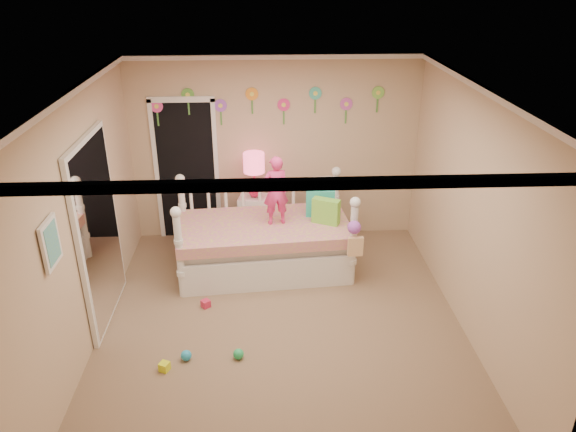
{
  "coord_description": "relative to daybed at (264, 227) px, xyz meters",
  "views": [
    {
      "loc": [
        -0.18,
        -5.01,
        3.69
      ],
      "look_at": [
        0.1,
        0.6,
        1.05
      ],
      "focal_mm": 33.83,
      "sensor_mm": 36.0,
      "label": 1
    }
  ],
  "objects": [
    {
      "name": "hanging_bag",
      "position": [
        1.05,
        -0.64,
        0.13
      ],
      "size": [
        0.2,
        0.16,
        0.36
      ],
      "primitive_type": null,
      "color": "beige",
      "rests_on": "daybed"
    },
    {
      "name": "ceiling",
      "position": [
        0.18,
        -1.23,
        2.0
      ],
      "size": [
        4.0,
        4.5,
        0.01
      ],
      "primitive_type": "cube",
      "color": "white",
      "rests_on": "floor"
    },
    {
      "name": "crown_molding",
      "position": [
        0.18,
        -1.23,
        1.97
      ],
      "size": [
        4.0,
        4.5,
        0.06
      ],
      "primitive_type": null,
      "color": "white",
      "rests_on": "ceiling"
    },
    {
      "name": "floor",
      "position": [
        0.18,
        -1.23,
        -0.6
      ],
      "size": [
        4.0,
        4.5,
        0.01
      ],
      "primitive_type": "cube",
      "color": "#7F684C",
      "rests_on": "ground"
    },
    {
      "name": "back_wall",
      "position": [
        0.18,
        1.02,
        0.7
      ],
      "size": [
        4.0,
        0.01,
        2.6
      ],
      "primitive_type": "cube",
      "color": "tan",
      "rests_on": "floor"
    },
    {
      "name": "daybed",
      "position": [
        0.0,
        0.0,
        0.0
      ],
      "size": [
        2.3,
        1.37,
        1.2
      ],
      "primitive_type": null,
      "rotation": [
        0.0,
        0.0,
        0.08
      ],
      "color": "white",
      "rests_on": "floor"
    },
    {
      "name": "table_lamp",
      "position": [
        -0.12,
        0.72,
        0.55
      ],
      "size": [
        0.29,
        0.29,
        0.64
      ],
      "color": "#D41C4D",
      "rests_on": "nightstand"
    },
    {
      "name": "flower_decals",
      "position": [
        0.09,
        1.01,
        1.34
      ],
      "size": [
        3.4,
        0.02,
        0.5
      ],
      "primitive_type": null,
      "color": "#B2668C",
      "rests_on": "back_wall"
    },
    {
      "name": "pillow_lime",
      "position": [
        0.79,
        -0.04,
        0.23
      ],
      "size": [
        0.37,
        0.27,
        0.33
      ],
      "primitive_type": "cube",
      "rotation": [
        0.0,
        0.0,
        -0.46
      ],
      "color": "#7DD641",
      "rests_on": "daybed"
    },
    {
      "name": "wall_picture",
      "position": [
        -1.79,
        -2.13,
        0.95
      ],
      "size": [
        0.05,
        0.34,
        0.42
      ],
      "primitive_type": "cube",
      "color": "white",
      "rests_on": "left_wall"
    },
    {
      "name": "right_wall",
      "position": [
        2.18,
        -1.23,
        0.7
      ],
      "size": [
        0.01,
        4.5,
        2.6
      ],
      "primitive_type": "cube",
      "color": "tan",
      "rests_on": "floor"
    },
    {
      "name": "nightstand",
      "position": [
        -0.12,
        0.72,
        -0.24
      ],
      "size": [
        0.48,
        0.4,
        0.72
      ],
      "primitive_type": "cube",
      "rotation": [
        0.0,
        0.0,
        -0.17
      ],
      "color": "white",
      "rests_on": "floor"
    },
    {
      "name": "child",
      "position": [
        0.16,
        -0.01,
        0.51
      ],
      "size": [
        0.36,
        0.27,
        0.89
      ],
      "primitive_type": "imported",
      "rotation": [
        0.0,
        0.0,
        3.34
      ],
      "color": "#F13684",
      "rests_on": "daybed"
    },
    {
      "name": "toy_scatter",
      "position": [
        -0.67,
        -1.37,
        -0.54
      ],
      "size": [
        1.25,
        1.51,
        0.11
      ],
      "primitive_type": null,
      "rotation": [
        0.0,
        0.0,
        -0.4
      ],
      "color": "#996666",
      "rests_on": "floor"
    },
    {
      "name": "closet_doorway",
      "position": [
        -1.07,
        1.01,
        0.44
      ],
      "size": [
        0.9,
        0.04,
        2.07
      ],
      "primitive_type": "cube",
      "color": "black",
      "rests_on": "back_wall"
    },
    {
      "name": "left_wall",
      "position": [
        -1.82,
        -1.23,
        0.7
      ],
      "size": [
        0.01,
        4.5,
        2.6
      ],
      "primitive_type": "cube",
      "color": "tan",
      "rests_on": "floor"
    },
    {
      "name": "pillow_turquoise",
      "position": [
        0.74,
        0.18,
        0.25
      ],
      "size": [
        0.38,
        0.17,
        0.37
      ],
      "primitive_type": "cube",
      "rotation": [
        0.0,
        0.0,
        -0.12
      ],
      "color": "#26BE96",
      "rests_on": "daybed"
    },
    {
      "name": "mirror_closet",
      "position": [
        -1.78,
        -0.93,
        0.45
      ],
      "size": [
        0.07,
        1.3,
        2.1
      ],
      "primitive_type": "cube",
      "color": "white",
      "rests_on": "left_wall"
    }
  ]
}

